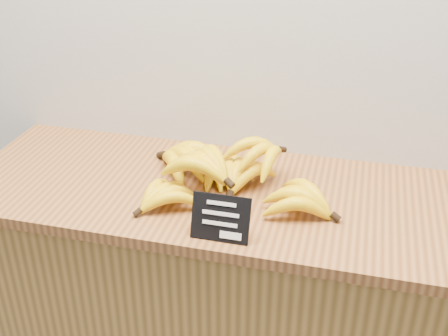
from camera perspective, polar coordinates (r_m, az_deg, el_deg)
The scene contains 4 objects.
counter at distance 1.78m, azimuth 0.41°, elevation -15.56°, with size 1.40×0.50×0.90m, color olive.
counter_top at distance 1.49m, azimuth 0.47°, elevation -2.65°, with size 1.44×0.54×0.03m, color #965E2E.
chalkboard_sign at distance 1.27m, azimuth -0.36°, elevation -5.13°, with size 0.14×0.01×0.11m, color black.
banana_pile at distance 1.47m, azimuth -0.07°, elevation -0.37°, with size 0.53×0.40×0.12m.
Camera 1 is at (0.36, 1.51, 1.69)m, focal length 45.00 mm.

